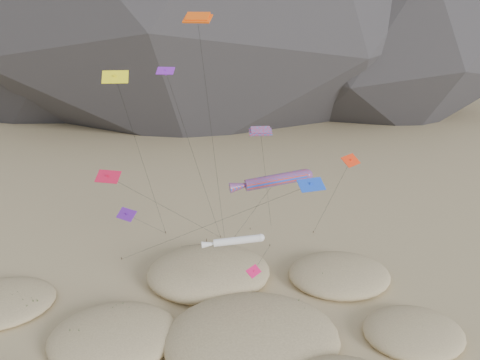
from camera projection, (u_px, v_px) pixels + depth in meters
name	position (u px, v px, depth m)	size (l,w,h in m)	color
dunes	(201.00, 342.00, 43.36)	(52.00, 34.22, 3.99)	#CCB789
dune_grass	(207.00, 338.00, 43.73)	(42.37, 27.48, 1.55)	black
kite_stakes	(220.00, 239.00, 63.78)	(26.05, 6.70, 0.30)	#3F2D1E
rainbow_tube_kite	(274.00, 180.00, 47.29)	(8.75, 11.00, 14.39)	red
white_tube_kite	(234.00, 241.00, 43.28)	(8.13, 17.69, 10.19)	silver
orange_parafoil	(198.00, 22.00, 43.31)	(4.60, 10.78, 29.49)	#F7530D
multi_parafoil	(261.00, 133.00, 47.46)	(5.43, 15.37, 18.58)	red
delta_kites	(206.00, 164.00, 44.88)	(26.52, 22.56, 24.61)	purple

